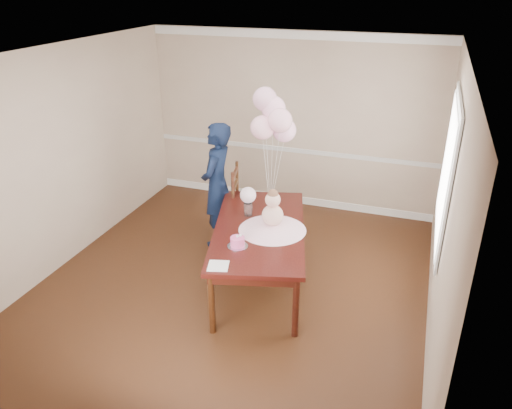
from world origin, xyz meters
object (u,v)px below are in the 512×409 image
object	(u,v)px
dining_table_top	(259,229)
dining_chair_seat	(252,210)
woman	(217,185)
birthday_cake	(238,242)

from	to	relation	value
dining_table_top	dining_chair_seat	distance (m)	1.04
dining_chair_seat	woman	xyz separation A→B (m)	(-0.45, -0.12, 0.36)
dining_table_top	woman	size ratio (longest dim) A/B	1.20
dining_table_top	birthday_cake	world-z (taller)	birthday_cake
dining_table_top	woman	distance (m)	1.19
birthday_cake	woman	size ratio (longest dim) A/B	0.09
woman	dining_table_top	bearing A→B (deg)	45.40
dining_table_top	birthday_cake	distance (m)	0.51
dining_chair_seat	woman	size ratio (longest dim) A/B	0.28
dining_chair_seat	dining_table_top	bearing A→B (deg)	-78.54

